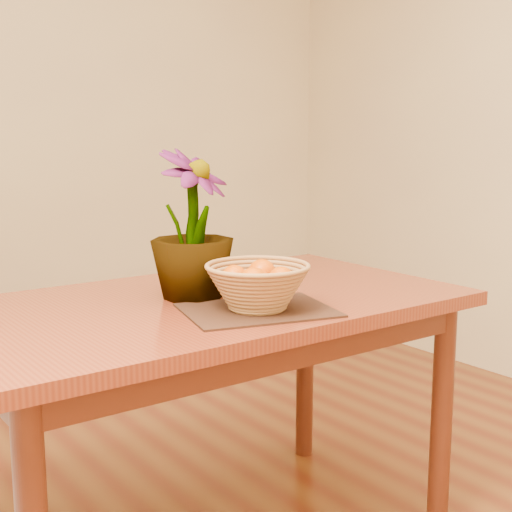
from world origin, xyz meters
TOP-DOWN VIEW (x-y plane):
  - table at (0.00, 0.30)m, footprint 1.40×0.80m
  - placemat at (0.02, 0.10)m, footprint 0.43×0.37m
  - wicker_basket at (0.02, 0.10)m, footprint 0.27×0.27m
  - orange_pile at (0.02, 0.10)m, footprint 0.16×0.16m
  - potted_plant at (-0.03, 0.33)m, footprint 0.31×0.31m

SIDE VIEW (x-z plane):
  - table at x=0.00m, z-range 0.29..1.04m
  - placemat at x=0.02m, z-range 0.75..0.76m
  - wicker_basket at x=0.02m, z-range 0.75..0.87m
  - orange_pile at x=0.02m, z-range 0.80..0.87m
  - potted_plant at x=-0.03m, z-range 0.75..1.16m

